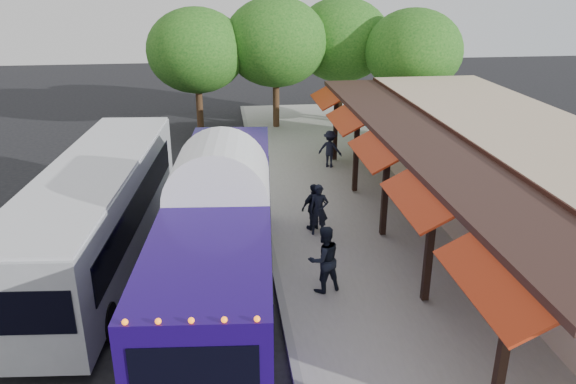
{
  "coord_description": "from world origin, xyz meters",
  "views": [
    {
      "loc": [
        -1.33,
        -12.23,
        8.24
      ],
      "look_at": [
        0.66,
        4.13,
        1.8
      ],
      "focal_mm": 35.0,
      "sensor_mm": 36.0,
      "label": 1
    }
  ],
  "objects_px": {
    "city_bus": "(98,209)",
    "ped_d": "(330,149)",
    "ped_a": "(319,210)",
    "ped_b": "(324,259)",
    "ped_c": "(314,207)",
    "coach_bus": "(222,241)"
  },
  "relations": [
    {
      "from": "city_bus",
      "to": "ped_d",
      "type": "relative_size",
      "value": 7.08
    },
    {
      "from": "ped_a",
      "to": "ped_d",
      "type": "distance_m",
      "value": 7.01
    },
    {
      "from": "city_bus",
      "to": "ped_b",
      "type": "xyz_separation_m",
      "value": [
        6.31,
        -2.76,
        -0.62
      ]
    },
    {
      "from": "ped_b",
      "to": "ped_c",
      "type": "xyz_separation_m",
      "value": [
        0.38,
        3.92,
        -0.14
      ]
    },
    {
      "from": "ped_b",
      "to": "ped_c",
      "type": "relative_size",
      "value": 1.17
    },
    {
      "from": "ped_a",
      "to": "ped_d",
      "type": "xyz_separation_m",
      "value": [
        1.69,
        6.81,
        -0.04
      ]
    },
    {
      "from": "ped_a",
      "to": "city_bus",
      "type": "bearing_deg",
      "value": -163.55
    },
    {
      "from": "city_bus",
      "to": "coach_bus",
      "type": "bearing_deg",
      "value": -36.08
    },
    {
      "from": "ped_c",
      "to": "ped_b",
      "type": "bearing_deg",
      "value": 59.94
    },
    {
      "from": "coach_bus",
      "to": "ped_d",
      "type": "height_order",
      "value": "coach_bus"
    },
    {
      "from": "city_bus",
      "to": "ped_a",
      "type": "height_order",
      "value": "city_bus"
    },
    {
      "from": "coach_bus",
      "to": "ped_a",
      "type": "xyz_separation_m",
      "value": [
        3.16,
        3.89,
        -0.96
      ]
    },
    {
      "from": "city_bus",
      "to": "ped_c",
      "type": "relative_size",
      "value": 7.24
    },
    {
      "from": "ped_a",
      "to": "ped_b",
      "type": "height_order",
      "value": "ped_b"
    },
    {
      "from": "ped_b",
      "to": "ped_d",
      "type": "relative_size",
      "value": 1.14
    },
    {
      "from": "coach_bus",
      "to": "city_bus",
      "type": "relative_size",
      "value": 0.99
    },
    {
      "from": "ped_b",
      "to": "ped_c",
      "type": "bearing_deg",
      "value": -113.62
    },
    {
      "from": "coach_bus",
      "to": "city_bus",
      "type": "height_order",
      "value": "coach_bus"
    },
    {
      "from": "ped_b",
      "to": "ped_d",
      "type": "height_order",
      "value": "ped_b"
    },
    {
      "from": "ped_a",
      "to": "coach_bus",
      "type": "bearing_deg",
      "value": -119.0
    },
    {
      "from": "coach_bus",
      "to": "ped_a",
      "type": "relative_size",
      "value": 6.72
    },
    {
      "from": "city_bus",
      "to": "ped_c",
      "type": "bearing_deg",
      "value": 14.6
    }
  ]
}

